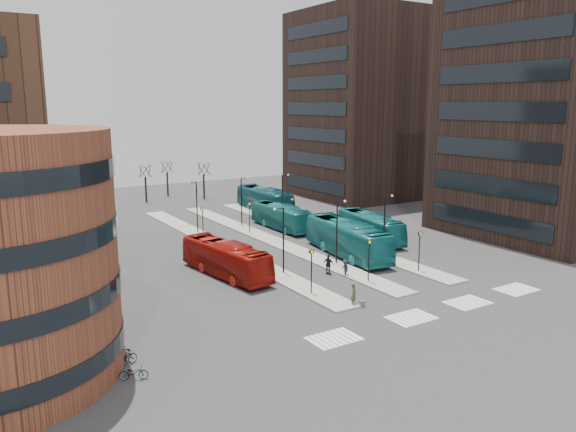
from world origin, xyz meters
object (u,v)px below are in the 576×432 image
teal_bus_c (370,227)px  commuter_b (329,264)px  suitcase (362,304)px  red_bus (226,259)px  traveller (354,294)px  bicycle_near (134,373)px  commuter_c (345,268)px  teal_bus_a (347,239)px  bicycle_far (124,359)px  commuter_a (242,276)px  teal_bus_b (281,217)px  bicycle_mid (120,354)px  teal_bus_d (265,200)px

teal_bus_c → commuter_b: 14.21m
suitcase → red_bus: (-5.41, 12.75, 1.32)m
traveller → bicycle_near: bearing=152.2°
suitcase → commuter_c: bearing=47.7°
commuter_b → traveller: bearing=135.1°
teal_bus_a → bicycle_far: bearing=-146.9°
teal_bus_c → bicycle_far: 36.76m
teal_bus_a → traveller: teal_bus_a is taller
bicycle_near → commuter_a: bearing=-24.8°
suitcase → bicycle_far: bearing=166.6°
teal_bus_b → bicycle_mid: size_ratio=7.32×
teal_bus_c → commuter_c: (-10.73, -9.31, -0.80)m
bicycle_far → red_bus: bearing=-66.2°
commuter_a → bicycle_mid: commuter_a is taller
commuter_a → commuter_b: (8.26, -1.19, 0.07)m
suitcase → teal_bus_d: 39.88m
teal_bus_c → teal_bus_d: (-1.66, 21.48, 0.16)m
teal_bus_d → bicycle_mid: teal_bus_d is taller
teal_bus_b → bicycle_far: teal_bus_b is taller
red_bus → commuter_b: size_ratio=6.12×
teal_bus_d → bicycle_mid: 48.51m
teal_bus_a → bicycle_mid: bearing=-148.5°
red_bus → bicycle_far: 18.44m
traveller → suitcase: bearing=-96.5°
teal_bus_a → commuter_b: size_ratio=7.02×
commuter_c → commuter_a: bearing=-95.9°
teal_bus_d → teal_bus_b: bearing=-108.6°
teal_bus_b → bicycle_far: 38.40m
red_bus → teal_bus_b: (14.27, 13.99, -0.04)m
teal_bus_a → commuter_c: (-4.40, -5.40, -1.04)m
commuter_b → bicycle_mid: bearing=87.2°
bicycle_far → commuter_c: bearing=-93.2°
teal_bus_a → commuter_b: bearing=-134.5°
traveller → commuter_a: bearing=83.6°
suitcase → traveller: bearing=105.9°
teal_bus_c → red_bus: bearing=-160.3°
teal_bus_a → teal_bus_b: teal_bus_a is taller
teal_bus_d → commuter_b: (-10.00, -29.56, -0.80)m
commuter_a → traveller: bearing=98.8°
commuter_c → bicycle_far: (-22.04, -7.31, -0.29)m
commuter_c → bicycle_mid: 22.95m
teal_bus_a → traveller: 14.51m
teal_bus_a → bicycle_near: bearing=-143.6°
commuter_c → bicycle_mid: commuter_c is taller
suitcase → teal_bus_a: size_ratio=0.04×
suitcase → commuter_c: 7.90m
commuter_a → bicycle_far: size_ratio=0.94×
suitcase → commuter_b: (2.75, 8.20, 0.67)m
traveller → bicycle_near: (-18.01, -2.85, -0.48)m
teal_bus_b → traveller: size_ratio=6.05×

